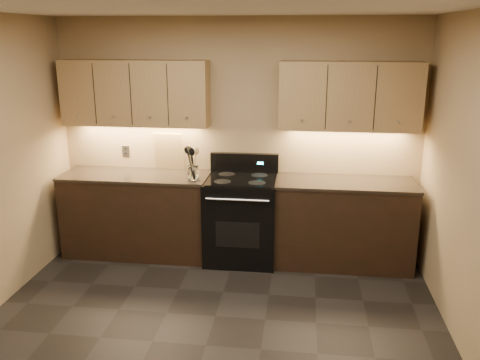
{
  "coord_description": "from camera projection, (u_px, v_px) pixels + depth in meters",
  "views": [
    {
      "loc": [
        0.72,
        -3.5,
        2.41
      ],
      "look_at": [
        0.09,
        1.45,
        0.98
      ],
      "focal_mm": 38.0,
      "sensor_mm": 36.0,
      "label": 1
    }
  ],
  "objects": [
    {
      "name": "wall_back",
      "position": [
        238.0,
        138.0,
        5.64
      ],
      "size": [
        4.0,
        0.04,
        2.6
      ],
      "primitive_type": "cube",
      "color": "tan",
      "rests_on": "ground"
    },
    {
      "name": "stove",
      "position": [
        241.0,
        218.0,
        5.55
      ],
      "size": [
        0.76,
        0.68,
        1.14
      ],
      "color": "black",
      "rests_on": "ground"
    },
    {
      "name": "upper_cab_left",
      "position": [
        135.0,
        93.0,
        5.49
      ],
      "size": [
        1.6,
        0.3,
        0.7
      ],
      "primitive_type": "cube",
      "color": "#A18350",
      "rests_on": "wall_back"
    },
    {
      "name": "steel_skimmer",
      "position": [
        196.0,
        163.0,
        5.32
      ],
      "size": [
        0.17,
        0.1,
        0.35
      ],
      "primitive_type": null,
      "rotation": [
        -0.02,
        -0.24,
        0.01
      ],
      "color": "silver",
      "rests_on": "utensil_crock"
    },
    {
      "name": "counter_left",
      "position": [
        138.0,
        214.0,
        5.71
      ],
      "size": [
        1.62,
        0.62,
        0.93
      ],
      "color": "black",
      "rests_on": "ground"
    },
    {
      "name": "ceiling",
      "position": [
        199.0,
        5.0,
        3.37
      ],
      "size": [
        4.0,
        4.0,
        0.0
      ],
      "primitive_type": "plane",
      "rotation": [
        3.14,
        0.0,
        0.0
      ],
      "color": "silver",
      "rests_on": "wall_back"
    },
    {
      "name": "utensil_crock",
      "position": [
        193.0,
        173.0,
        5.36
      ],
      "size": [
        0.15,
        0.15,
        0.15
      ],
      "color": "white",
      "rests_on": "counter_left"
    },
    {
      "name": "cutting_board",
      "position": [
        169.0,
        151.0,
        5.73
      ],
      "size": [
        0.34,
        0.12,
        0.42
      ],
      "primitive_type": "cube",
      "rotation": [
        0.16,
        0.0,
        -0.09
      ],
      "color": "tan",
      "rests_on": "counter_left"
    },
    {
      "name": "counter_right",
      "position": [
        343.0,
        223.0,
        5.44
      ],
      "size": [
        1.46,
        0.62,
        0.93
      ],
      "color": "black",
      "rests_on": "ground"
    },
    {
      "name": "black_spoon",
      "position": [
        194.0,
        162.0,
        5.35
      ],
      "size": [
        0.06,
        0.12,
        0.33
      ],
      "primitive_type": null,
      "rotation": [
        0.17,
        -0.01,
        -0.02
      ],
      "color": "black",
      "rests_on": "utensil_crock"
    },
    {
      "name": "steel_spatula",
      "position": [
        196.0,
        163.0,
        5.34
      ],
      "size": [
        0.16,
        0.13,
        0.35
      ],
      "primitive_type": null,
      "rotation": [
        0.12,
        -0.16,
        -0.22
      ],
      "color": "silver",
      "rests_on": "utensil_crock"
    },
    {
      "name": "floor",
      "position": [
        206.0,
        345.0,
        4.09
      ],
      "size": [
        4.0,
        4.0,
        0.0
      ],
      "primitive_type": "plane",
      "color": "black",
      "rests_on": "ground"
    },
    {
      "name": "outlet_plate",
      "position": [
        126.0,
        151.0,
        5.84
      ],
      "size": [
        0.08,
        0.01,
        0.12
      ],
      "primitive_type": "cube",
      "color": "#B2B5BA",
      "rests_on": "wall_back"
    },
    {
      "name": "black_turner",
      "position": [
        194.0,
        163.0,
        5.3
      ],
      "size": [
        0.17,
        0.12,
        0.36
      ],
      "primitive_type": null,
      "rotation": [
        -0.13,
        -0.21,
        0.22
      ],
      "color": "black",
      "rests_on": "utensil_crock"
    },
    {
      "name": "wooden_spoon",
      "position": [
        191.0,
        164.0,
        5.32
      ],
      "size": [
        0.13,
        0.14,
        0.33
      ],
      "primitive_type": null,
      "rotation": [
        -0.17,
        0.23,
        0.24
      ],
      "color": "tan",
      "rests_on": "utensil_crock"
    },
    {
      "name": "upper_cab_right",
      "position": [
        350.0,
        96.0,
        5.21
      ],
      "size": [
        1.44,
        0.3,
        0.7
      ],
      "primitive_type": "cube",
      "color": "#A18350",
      "rests_on": "wall_back"
    }
  ]
}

